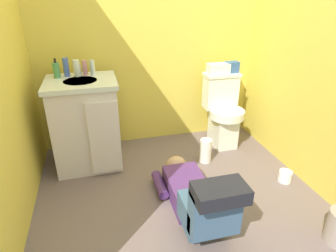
{
  "coord_description": "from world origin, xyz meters",
  "views": [
    {
      "loc": [
        -0.55,
        -1.81,
        1.5
      ],
      "look_at": [
        0.01,
        0.36,
        0.45
      ],
      "focal_mm": 30.77,
      "sensor_mm": 36.0,
      "label": 1
    }
  ],
  "objects": [
    {
      "name": "wall_back",
      "position": [
        0.0,
        1.08,
        1.2
      ],
      "size": [
        2.38,
        0.08,
        2.4
      ],
      "primitive_type": "cube",
      "color": "gold",
      "rests_on": "ground_plane"
    },
    {
      "name": "vanity_cabinet",
      "position": [
        -0.67,
        0.67,
        0.42
      ],
      "size": [
        0.6,
        0.53,
        0.82
      ],
      "color": "silver",
      "rests_on": "ground_plane"
    },
    {
      "name": "toilet",
      "position": [
        0.7,
        0.73,
        0.37
      ],
      "size": [
        0.36,
        0.46,
        0.75
      ],
      "color": "silver",
      "rests_on": "ground_plane"
    },
    {
      "name": "toilet_paper_roll",
      "position": [
        0.95,
        -0.07,
        0.05
      ],
      "size": [
        0.11,
        0.11,
        0.1
      ],
      "primitive_type": "cylinder",
      "color": "white",
      "rests_on": "ground_plane"
    },
    {
      "name": "bottle_pink",
      "position": [
        -0.63,
        0.82,
        0.89
      ],
      "size": [
        0.04,
        0.04,
        0.13
      ],
      "primitive_type": "cylinder",
      "color": "pink",
      "rests_on": "vanity_cabinet"
    },
    {
      "name": "ground_plane",
      "position": [
        0.0,
        0.0,
        -0.02
      ],
      "size": [
        2.72,
        3.07,
        0.04
      ],
      "primitive_type": "cube",
      "color": "#6D5C58"
    },
    {
      "name": "toiletry_bag",
      "position": [
        0.8,
        0.82,
        0.81
      ],
      "size": [
        0.12,
        0.09,
        0.11
      ],
      "primitive_type": "cube",
      "color": "#33598C",
      "rests_on": "toilet"
    },
    {
      "name": "bottle_clear",
      "position": [
        -0.57,
        0.79,
        0.89
      ],
      "size": [
        0.04,
        0.04,
        0.14
      ],
      "primitive_type": "cylinder",
      "color": "silver",
      "rests_on": "vanity_cabinet"
    },
    {
      "name": "tissue_box",
      "position": [
        0.65,
        0.82,
        0.8
      ],
      "size": [
        0.22,
        0.11,
        0.1
      ],
      "primitive_type": "cube",
      "color": "silver",
      "rests_on": "toilet"
    },
    {
      "name": "bottle_blue",
      "position": [
        -0.79,
        0.82,
        0.9
      ],
      "size": [
        0.05,
        0.05,
        0.16
      ],
      "primitive_type": "cylinder",
      "color": "#4663BF",
      "rests_on": "vanity_cabinet"
    },
    {
      "name": "bottle_white",
      "position": [
        -0.7,
        0.8,
        0.89
      ],
      "size": [
        0.06,
        0.06,
        0.14
      ],
      "primitive_type": "cylinder",
      "color": "white",
      "rests_on": "vanity_cabinet"
    },
    {
      "name": "faucet",
      "position": [
        -0.68,
        0.81,
        0.87
      ],
      "size": [
        0.02,
        0.02,
        0.1
      ],
      "primitive_type": "cylinder",
      "color": "silver",
      "rests_on": "vanity_cabinet"
    },
    {
      "name": "paper_towel_roll",
      "position": [
        0.4,
        0.41,
        0.12
      ],
      "size": [
        0.11,
        0.11,
        0.23
      ],
      "primitive_type": "cylinder",
      "color": "white",
      "rests_on": "ground_plane"
    },
    {
      "name": "wall_right",
      "position": [
        1.15,
        0.0,
        1.2
      ],
      "size": [
        0.08,
        2.07,
        2.4
      ],
      "primitive_type": "cube",
      "color": "gold",
      "rests_on": "ground_plane"
    },
    {
      "name": "soap_dispenser",
      "position": [
        -0.87,
        0.79,
        0.89
      ],
      "size": [
        0.06,
        0.06,
        0.17
      ],
      "color": "#499151",
      "rests_on": "vanity_cabinet"
    },
    {
      "name": "person_plumber",
      "position": [
        0.05,
        -0.26,
        0.18
      ],
      "size": [
        0.39,
        1.06,
        0.52
      ],
      "color": "#512D6B",
      "rests_on": "ground_plane"
    }
  ]
}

